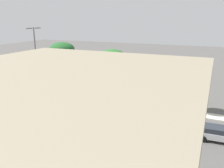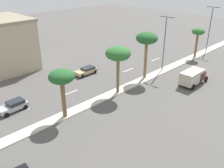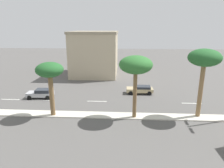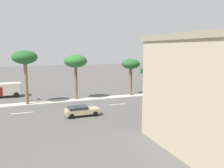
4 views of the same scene
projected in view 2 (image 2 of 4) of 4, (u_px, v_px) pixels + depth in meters
ground_plane at (105, 97)px, 36.66m from camera, size 160.00×160.00×0.00m
median_curb at (140, 81)px, 41.95m from camera, size 1.80×74.87×0.12m
lane_stripe_center at (20, 112)px, 32.73m from camera, size 0.20×2.80×0.01m
lane_stripe_mid at (71, 93)px, 38.01m from camera, size 0.20×2.80×0.01m
lane_stripe_right at (128, 70)px, 46.61m from camera, size 0.20×2.80×0.01m
lane_stripe_far at (156, 59)px, 52.19m from camera, size 0.20×2.80×0.01m
commercial_building at (1, 44)px, 45.55m from camera, size 11.56×9.88×9.50m
palm_tree_center at (62, 78)px, 29.43m from camera, size 3.16×3.16×6.41m
palm_tree_rear at (118, 54)px, 35.32m from camera, size 3.72×3.72×7.25m
palm_tree_outboard at (147, 40)px, 40.38m from camera, size 3.61×3.61×7.95m
palm_tree_far at (198, 33)px, 51.47m from camera, size 2.65×2.65×6.18m
street_lamp_mid at (165, 40)px, 43.92m from camera, size 2.90×0.24×9.96m
street_lamp_outboard at (210, 25)px, 55.30m from camera, size 2.90×0.24×9.94m
sedan_tan_far at (86, 71)px, 44.47m from camera, size 1.92×4.22×1.26m
sedan_silver_trailing at (13, 106)px, 32.82m from camera, size 2.02×3.94×1.39m
box_truck at (193, 76)px, 40.36m from camera, size 2.51×5.74×2.42m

